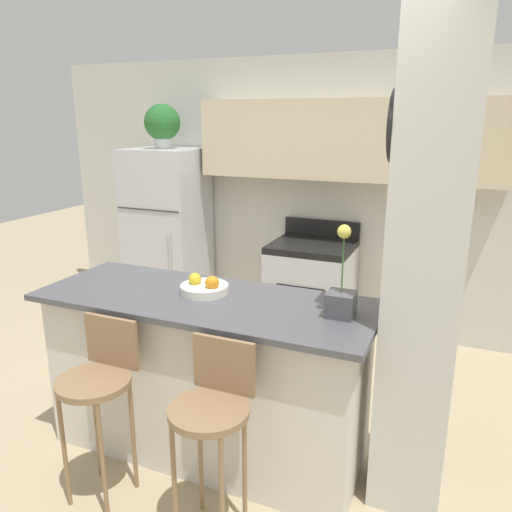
{
  "coord_description": "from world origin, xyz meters",
  "views": [
    {
      "loc": [
        1.33,
        -2.37,
        2.01
      ],
      "look_at": [
        0.0,
        0.76,
        1.06
      ],
      "focal_mm": 35.0,
      "sensor_mm": 36.0,
      "label": 1
    }
  ],
  "objects_px": {
    "bar_stool_right": "(213,411)",
    "bar_stool_left": "(99,383)",
    "potted_plant_on_fridge": "(162,124)",
    "fruit_bowl": "(204,287)",
    "refrigerator": "(168,234)",
    "orchid_vase": "(341,296)",
    "stove_range": "(311,290)"
  },
  "relations": [
    {
      "from": "bar_stool_right",
      "to": "bar_stool_left",
      "type": "bearing_deg",
      "value": 180.0
    },
    {
      "from": "bar_stool_right",
      "to": "potted_plant_on_fridge",
      "type": "height_order",
      "value": "potted_plant_on_fridge"
    },
    {
      "from": "potted_plant_on_fridge",
      "to": "fruit_bowl",
      "type": "height_order",
      "value": "potted_plant_on_fridge"
    },
    {
      "from": "refrigerator",
      "to": "orchid_vase",
      "type": "relative_size",
      "value": 3.52
    },
    {
      "from": "stove_range",
      "to": "bar_stool_left",
      "type": "relative_size",
      "value": 1.08
    },
    {
      "from": "refrigerator",
      "to": "bar_stool_right",
      "type": "xyz_separation_m",
      "value": [
        1.76,
        -2.37,
        -0.18
      ]
    },
    {
      "from": "refrigerator",
      "to": "stove_range",
      "type": "relative_size",
      "value": 1.6
    },
    {
      "from": "stove_range",
      "to": "potted_plant_on_fridge",
      "type": "distance_m",
      "value": 2.13
    },
    {
      "from": "bar_stool_right",
      "to": "fruit_bowl",
      "type": "relative_size",
      "value": 3.5
    },
    {
      "from": "bar_stool_left",
      "to": "fruit_bowl",
      "type": "distance_m",
      "value": 0.77
    },
    {
      "from": "potted_plant_on_fridge",
      "to": "fruit_bowl",
      "type": "xyz_separation_m",
      "value": [
        1.4,
        -1.76,
        -0.9
      ]
    },
    {
      "from": "orchid_vase",
      "to": "potted_plant_on_fridge",
      "type": "bearing_deg",
      "value": 141.05
    },
    {
      "from": "refrigerator",
      "to": "bar_stool_left",
      "type": "xyz_separation_m",
      "value": [
        1.1,
        -2.37,
        -0.18
      ]
    },
    {
      "from": "refrigerator",
      "to": "potted_plant_on_fridge",
      "type": "relative_size",
      "value": 4.08
    },
    {
      "from": "stove_range",
      "to": "potted_plant_on_fridge",
      "type": "xyz_separation_m",
      "value": [
        -1.53,
        -0.01,
        1.48
      ]
    },
    {
      "from": "bar_stool_right",
      "to": "orchid_vase",
      "type": "xyz_separation_m",
      "value": [
        0.45,
        0.58,
        0.45
      ]
    },
    {
      "from": "bar_stool_left",
      "to": "orchid_vase",
      "type": "relative_size",
      "value": 2.04
    },
    {
      "from": "potted_plant_on_fridge",
      "to": "orchid_vase",
      "type": "height_order",
      "value": "potted_plant_on_fridge"
    },
    {
      "from": "bar_stool_left",
      "to": "bar_stool_right",
      "type": "xyz_separation_m",
      "value": [
        0.67,
        0.0,
        0.0
      ]
    },
    {
      "from": "bar_stool_left",
      "to": "fruit_bowl",
      "type": "bearing_deg",
      "value": 63.67
    },
    {
      "from": "refrigerator",
      "to": "bar_stool_left",
      "type": "bearing_deg",
      "value": -65.22
    },
    {
      "from": "bar_stool_left",
      "to": "fruit_bowl",
      "type": "xyz_separation_m",
      "value": [
        0.3,
        0.61,
        0.37
      ]
    },
    {
      "from": "refrigerator",
      "to": "stove_range",
      "type": "xyz_separation_m",
      "value": [
        1.52,
        0.01,
        -0.39
      ]
    },
    {
      "from": "stove_range",
      "to": "bar_stool_right",
      "type": "relative_size",
      "value": 1.08
    },
    {
      "from": "fruit_bowl",
      "to": "bar_stool_right",
      "type": "bearing_deg",
      "value": -58.91
    },
    {
      "from": "stove_range",
      "to": "bar_stool_right",
      "type": "height_order",
      "value": "stove_range"
    },
    {
      "from": "stove_range",
      "to": "bar_stool_left",
      "type": "xyz_separation_m",
      "value": [
        -0.43,
        -2.38,
        0.21
      ]
    },
    {
      "from": "refrigerator",
      "to": "fruit_bowl",
      "type": "distance_m",
      "value": 2.26
    },
    {
      "from": "potted_plant_on_fridge",
      "to": "fruit_bowl",
      "type": "bearing_deg",
      "value": -51.62
    },
    {
      "from": "bar_stool_left",
      "to": "bar_stool_right",
      "type": "height_order",
      "value": "same"
    },
    {
      "from": "potted_plant_on_fridge",
      "to": "fruit_bowl",
      "type": "distance_m",
      "value": 2.42
    },
    {
      "from": "stove_range",
      "to": "bar_stool_right",
      "type": "distance_m",
      "value": 2.4
    }
  ]
}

